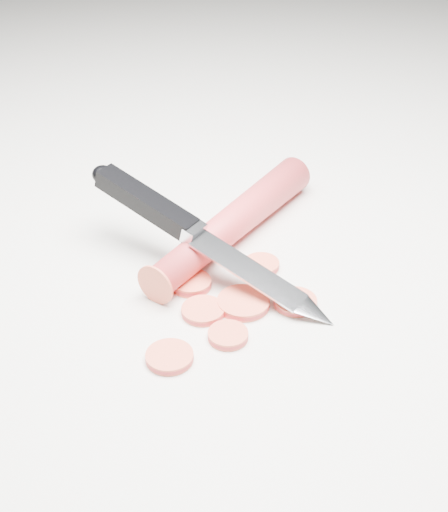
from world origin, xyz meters
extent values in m
plane|color=white|center=(0.00, 0.00, 0.00)|extent=(2.40, 2.40, 0.00)
cylinder|color=red|center=(0.01, 0.03, 0.02)|extent=(0.18, 0.17, 0.03)
cylinder|color=#F05338|center=(-0.08, -0.11, 0.00)|extent=(0.03, 0.03, 0.01)
cylinder|color=#F05338|center=(-0.04, -0.06, 0.00)|extent=(0.03, 0.03, 0.01)
cylinder|color=#F05338|center=(-0.01, -0.06, 0.00)|extent=(0.04, 0.04, 0.01)
cylinder|color=#F05338|center=(0.03, -0.07, 0.00)|extent=(0.03, 0.03, 0.01)
cylinder|color=#F05338|center=(0.02, -0.02, 0.00)|extent=(0.03, 0.03, 0.01)
cylinder|color=#F05338|center=(-0.04, -0.03, 0.00)|extent=(0.03, 0.03, 0.01)
cylinder|color=#F05338|center=(-0.03, -0.10, 0.00)|extent=(0.03, 0.03, 0.01)
camera|label=1|loc=(-0.12, -0.48, 0.35)|focal=50.00mm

